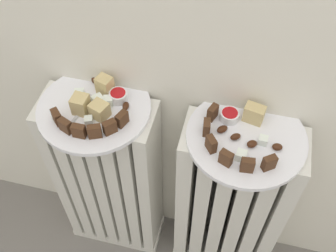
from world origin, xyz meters
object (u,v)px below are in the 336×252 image
at_px(jam_bowl_left, 118,96).
at_px(radiator_right, 229,207).
at_px(radiator_left, 110,181).
at_px(jam_bowl_right, 229,115).
at_px(plate_right, 246,137).
at_px(fork, 84,107).
at_px(plate_left, 94,108).

bearing_deg(jam_bowl_left, radiator_right, -6.61).
bearing_deg(radiator_left, jam_bowl_right, 7.10).
distance_m(plate_right, fork, 0.40).
xyz_separation_m(plate_left, plate_right, (0.37, 0.00, 0.00)).
bearing_deg(radiator_right, jam_bowl_right, 139.37).
height_order(radiator_left, plate_right, plate_right).
distance_m(radiator_right, jam_bowl_right, 0.37).
xyz_separation_m(radiator_left, radiator_right, (0.37, -0.00, 0.00)).
bearing_deg(plate_left, plate_right, 0.00).
relative_size(radiator_right, plate_left, 2.41).
distance_m(jam_bowl_right, fork, 0.35).
bearing_deg(jam_bowl_right, plate_right, -40.63).
xyz_separation_m(radiator_left, plate_left, (0.00, 0.00, 0.35)).
bearing_deg(radiator_right, radiator_left, 180.00).
bearing_deg(plate_left, radiator_left, 0.00).
height_order(radiator_right, fork, fork).
bearing_deg(jam_bowl_left, plate_left, -144.36).
xyz_separation_m(radiator_right, plate_left, (-0.37, 0.00, 0.35)).
height_order(radiator_left, jam_bowl_right, jam_bowl_right).
distance_m(plate_right, jam_bowl_left, 0.33).
xyz_separation_m(plate_right, jam_bowl_left, (-0.32, 0.04, 0.02)).
distance_m(radiator_left, jam_bowl_left, 0.37).
distance_m(radiator_left, plate_right, 0.51).
bearing_deg(fork, plate_left, 22.01).
relative_size(radiator_right, jam_bowl_right, 14.89).
height_order(plate_left, jam_bowl_left, jam_bowl_left).
bearing_deg(radiator_right, plate_right, 45.00).
bearing_deg(radiator_right, plate_left, 180.00).
distance_m(radiator_left, radiator_right, 0.37).
relative_size(radiator_left, plate_left, 2.41).
height_order(jam_bowl_left, fork, jam_bowl_left).
relative_size(radiator_right, fork, 6.52).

